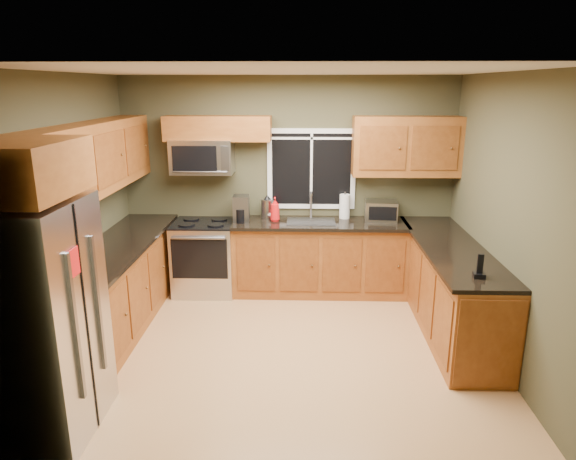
# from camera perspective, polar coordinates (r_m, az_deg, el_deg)

# --- Properties ---
(floor) EXTENTS (4.20, 4.20, 0.00)m
(floor) POSITION_cam_1_polar(r_m,az_deg,el_deg) (5.36, -0.67, -12.96)
(floor) COLOR tan
(floor) RESTS_ON ground
(ceiling) EXTENTS (4.20, 4.20, 0.00)m
(ceiling) POSITION_cam_1_polar(r_m,az_deg,el_deg) (4.70, -0.78, 17.29)
(ceiling) COLOR white
(ceiling) RESTS_ON back_wall
(back_wall) EXTENTS (4.20, 0.00, 4.20)m
(back_wall) POSITION_cam_1_polar(r_m,az_deg,el_deg) (6.61, -0.02, 5.09)
(back_wall) COLOR #413F28
(back_wall) RESTS_ON ground
(front_wall) EXTENTS (4.20, 0.00, 4.20)m
(front_wall) POSITION_cam_1_polar(r_m,az_deg,el_deg) (3.15, -2.21, -7.14)
(front_wall) COLOR #413F28
(front_wall) RESTS_ON ground
(left_wall) EXTENTS (0.00, 3.60, 3.60)m
(left_wall) POSITION_cam_1_polar(r_m,az_deg,el_deg) (5.38, -23.70, 1.24)
(left_wall) COLOR #413F28
(left_wall) RESTS_ON ground
(right_wall) EXTENTS (0.00, 3.60, 3.60)m
(right_wall) POSITION_cam_1_polar(r_m,az_deg,el_deg) (5.20, 23.05, 0.87)
(right_wall) COLOR #413F28
(right_wall) RESTS_ON ground
(window) EXTENTS (1.12, 0.03, 1.02)m
(window) POSITION_cam_1_polar(r_m,az_deg,el_deg) (6.56, 2.61, 6.78)
(window) COLOR white
(window) RESTS_ON back_wall
(base_cabinets_left) EXTENTS (0.60, 2.65, 0.90)m
(base_cabinets_left) POSITION_cam_1_polar(r_m,az_deg,el_deg) (5.94, -18.20, -6.02)
(base_cabinets_left) COLOR brown
(base_cabinets_left) RESTS_ON ground
(countertop_left) EXTENTS (0.65, 2.65, 0.04)m
(countertop_left) POSITION_cam_1_polar(r_m,az_deg,el_deg) (5.78, -18.36, -1.70)
(countertop_left) COLOR black
(countertop_left) RESTS_ON base_cabinets_left
(base_cabinets_back) EXTENTS (2.17, 0.60, 0.90)m
(base_cabinets_back) POSITION_cam_1_polar(r_m,az_deg,el_deg) (6.55, 3.53, -3.19)
(base_cabinets_back) COLOR brown
(base_cabinets_back) RESTS_ON ground
(countertop_back) EXTENTS (2.17, 0.65, 0.04)m
(countertop_back) POSITION_cam_1_polar(r_m,az_deg,el_deg) (6.39, 3.60, 0.73)
(countertop_back) COLOR black
(countertop_back) RESTS_ON base_cabinets_back
(base_cabinets_peninsula) EXTENTS (0.60, 2.52, 0.90)m
(base_cabinets_peninsula) POSITION_cam_1_polar(r_m,az_deg,el_deg) (5.87, 17.51, -6.23)
(base_cabinets_peninsula) COLOR brown
(base_cabinets_peninsula) RESTS_ON ground
(countertop_peninsula) EXTENTS (0.65, 2.50, 0.04)m
(countertop_peninsula) POSITION_cam_1_polar(r_m,az_deg,el_deg) (5.72, 17.63, -1.83)
(countertop_peninsula) COLOR black
(countertop_peninsula) RESTS_ON base_cabinets_peninsula
(upper_cabinets_left) EXTENTS (0.33, 2.65, 0.72)m
(upper_cabinets_left) POSITION_cam_1_polar(r_m,az_deg,el_deg) (5.64, -20.72, 7.48)
(upper_cabinets_left) COLOR brown
(upper_cabinets_left) RESTS_ON left_wall
(upper_cabinets_back_left) EXTENTS (1.30, 0.33, 0.30)m
(upper_cabinets_back_left) POSITION_cam_1_polar(r_m,az_deg,el_deg) (6.44, -7.80, 11.13)
(upper_cabinets_back_left) COLOR brown
(upper_cabinets_back_left) RESTS_ON back_wall
(upper_cabinets_back_right) EXTENTS (1.30, 0.33, 0.72)m
(upper_cabinets_back_right) POSITION_cam_1_polar(r_m,az_deg,el_deg) (6.49, 13.00, 9.05)
(upper_cabinets_back_right) COLOR brown
(upper_cabinets_back_right) RESTS_ON back_wall
(upper_cabinet_over_fridge) EXTENTS (0.72, 0.90, 0.38)m
(upper_cabinet_over_fridge) POSITION_cam_1_polar(r_m,az_deg,el_deg) (3.95, -27.95, 6.01)
(upper_cabinet_over_fridge) COLOR brown
(upper_cabinet_over_fridge) RESTS_ON left_wall
(refrigerator) EXTENTS (0.74, 0.90, 1.80)m
(refrigerator) POSITION_cam_1_polar(r_m,az_deg,el_deg) (4.26, -25.97, -9.09)
(refrigerator) COLOR #B7B7BC
(refrigerator) RESTS_ON ground
(range) EXTENTS (0.76, 0.69, 0.94)m
(range) POSITION_cam_1_polar(r_m,az_deg,el_deg) (6.64, -9.23, -2.95)
(range) COLOR #B7B7BC
(range) RESTS_ON ground
(microwave) EXTENTS (0.76, 0.41, 0.42)m
(microwave) POSITION_cam_1_polar(r_m,az_deg,el_deg) (6.48, -9.49, 8.06)
(microwave) COLOR #B7B7BC
(microwave) RESTS_ON back_wall
(sink) EXTENTS (0.60, 0.42, 0.36)m
(sink) POSITION_cam_1_polar(r_m,az_deg,el_deg) (6.40, 2.57, 1.06)
(sink) COLOR slate
(sink) RESTS_ON countertop_back
(toaster_oven) EXTENTS (0.42, 0.34, 0.25)m
(toaster_oven) POSITION_cam_1_polar(r_m,az_deg,el_deg) (6.53, 10.29, 2.12)
(toaster_oven) COLOR #B7B7BC
(toaster_oven) RESTS_ON countertop_back
(coffee_maker) EXTENTS (0.20, 0.27, 0.32)m
(coffee_maker) POSITION_cam_1_polar(r_m,az_deg,el_deg) (6.40, -5.23, 2.29)
(coffee_maker) COLOR slate
(coffee_maker) RESTS_ON countertop_back
(kettle) EXTENTS (0.18, 0.18, 0.30)m
(kettle) POSITION_cam_1_polar(r_m,az_deg,el_deg) (6.53, -2.31, 2.52)
(kettle) COLOR #B7B7BC
(kettle) RESTS_ON countertop_back
(paper_towel_roll) EXTENTS (0.17, 0.17, 0.34)m
(paper_towel_roll) POSITION_cam_1_polar(r_m,az_deg,el_deg) (6.56, 6.31, 2.63)
(paper_towel_roll) COLOR white
(paper_towel_roll) RESTS_ON countertop_back
(soap_bottle_a) EXTENTS (0.12, 0.12, 0.30)m
(soap_bottle_a) POSITION_cam_1_polar(r_m,az_deg,el_deg) (6.38, -1.46, 2.32)
(soap_bottle_a) COLOR red
(soap_bottle_a) RESTS_ON countertop_back
(soap_bottle_c) EXTENTS (0.15, 0.15, 0.19)m
(soap_bottle_c) POSITION_cam_1_polar(r_m,az_deg,el_deg) (6.53, -2.20, 2.10)
(soap_bottle_c) COLOR white
(soap_bottle_c) RESTS_ON countertop_back
(cordless_phone) EXTENTS (0.11, 0.11, 0.22)m
(cordless_phone) POSITION_cam_1_polar(r_m,az_deg,el_deg) (4.83, 20.50, -4.23)
(cordless_phone) COLOR black
(cordless_phone) RESTS_ON countertop_peninsula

